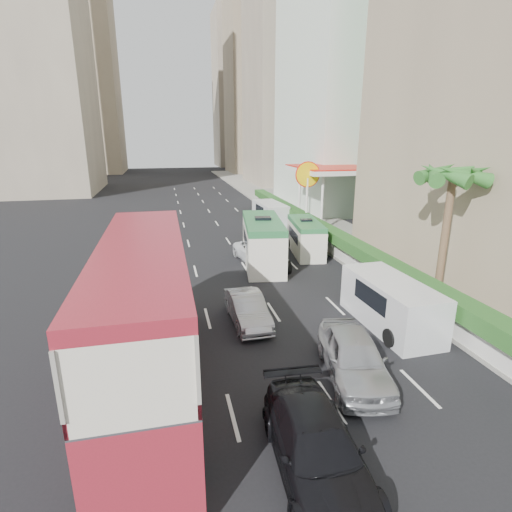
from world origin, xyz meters
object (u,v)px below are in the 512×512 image
object	(u,v)px
palm_tree	(444,240)
panel_van_far	(270,214)
car_silver_lane_b	(352,377)
double_decker_bus	(147,320)
minibus_near	(263,242)
panel_van_near	(390,304)
van_asset	(259,263)
shell_station	(330,196)
car_silver_lane_a	(248,323)
car_black	(315,471)
minibus_far	(306,237)

from	to	relation	value
palm_tree	panel_van_far	bearing A→B (deg)	99.10
car_silver_lane_b	double_decker_bus	bearing A→B (deg)	-176.37
minibus_near	panel_van_near	xyz separation A→B (m)	(3.38, -9.98, -0.45)
van_asset	shell_station	distance (m)	14.04
van_asset	palm_tree	bearing A→B (deg)	-60.50
panel_van_near	car_silver_lane_a	bearing A→B (deg)	162.69
van_asset	panel_van_near	distance (m)	11.01
car_silver_lane_a	car_silver_lane_b	size ratio (longest dim) A/B	0.85
panel_van_far	shell_station	bearing A→B (deg)	-17.75
palm_tree	car_silver_lane_a	bearing A→B (deg)	179.14
double_decker_bus	car_silver_lane_a	distance (m)	6.38
minibus_near	panel_van_near	bearing A→B (deg)	-62.93
van_asset	shell_station	world-z (taller)	shell_station
palm_tree	minibus_near	bearing A→B (deg)	129.37
car_black	double_decker_bus	bearing A→B (deg)	135.34
double_decker_bus	van_asset	world-z (taller)	double_decker_bus
minibus_far	panel_van_near	bearing A→B (deg)	-83.34
panel_van_far	car_black	bearing A→B (deg)	-106.15
shell_station	panel_van_far	bearing A→B (deg)	165.84
car_silver_lane_b	shell_station	size ratio (longest dim) A/B	0.60
car_black	minibus_far	xyz separation A→B (m)	(6.41, 18.79, 1.19)
car_silver_lane_a	panel_van_far	size ratio (longest dim) A/B	0.78
van_asset	panel_van_near	world-z (taller)	panel_van_near
car_silver_lane_a	minibus_near	distance (m)	8.86
minibus_far	minibus_near	bearing A→B (deg)	-145.10
minibus_near	palm_tree	xyz separation A→B (m)	(6.92, -8.44, 1.87)
van_asset	panel_van_far	size ratio (longest dim) A/B	0.95
car_silver_lane_a	minibus_far	bearing A→B (deg)	55.92
car_black	van_asset	bearing A→B (deg)	84.40
car_black	minibus_near	distance (m)	17.23
double_decker_bus	shell_station	size ratio (longest dim) A/B	1.38
car_silver_lane_b	van_asset	bearing A→B (deg)	101.64
minibus_far	palm_tree	xyz separation A→B (m)	(3.28, -10.29, 2.19)
van_asset	car_black	bearing A→B (deg)	-107.80
minibus_near	palm_tree	distance (m)	11.07
double_decker_bus	panel_van_near	world-z (taller)	double_decker_bus
van_asset	palm_tree	world-z (taller)	palm_tree
double_decker_bus	palm_tree	world-z (taller)	palm_tree
double_decker_bus	car_silver_lane_b	size ratio (longest dim) A/B	2.29
double_decker_bus	car_silver_lane_a	size ratio (longest dim) A/B	2.68
car_silver_lane_a	minibus_near	size ratio (longest dim) A/B	0.60
car_silver_lane_a	car_silver_lane_b	xyz separation A→B (m)	(2.75, -5.03, 0.00)
minibus_far	car_silver_lane_b	bearing A→B (deg)	-95.57
panel_van_far	palm_tree	world-z (taller)	palm_tree
double_decker_bus	car_silver_lane_b	distance (m)	7.39
double_decker_bus	panel_van_far	bearing A→B (deg)	66.63
minibus_near	panel_van_near	world-z (taller)	minibus_near
palm_tree	car_silver_lane_b	bearing A→B (deg)	-144.74
panel_van_far	minibus_far	bearing A→B (deg)	-93.71
panel_van_near	palm_tree	size ratio (longest dim) A/B	0.83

